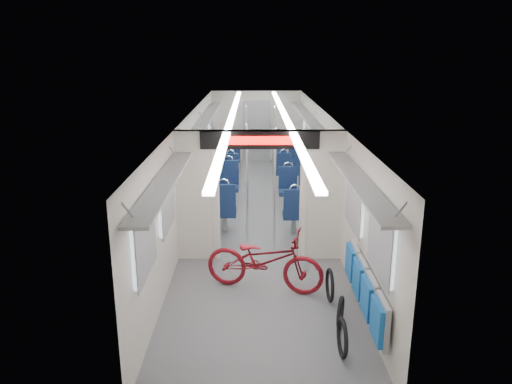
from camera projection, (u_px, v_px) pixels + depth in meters
carriage at (259, 155)px, 10.26m from camera, size 12.00×12.02×2.31m
bicycle at (264, 260)px, 7.68m from camera, size 1.96×1.12×0.97m
flip_bench at (364, 288)px, 6.58m from camera, size 0.12×2.14×0.56m
bike_hoop_a at (342, 340)px, 6.05m from camera, size 0.07×0.50×0.50m
bike_hoop_b at (340, 314)px, 6.69m from camera, size 0.19×0.44×0.45m
bike_hoop_c at (330, 287)px, 7.38m from camera, size 0.06×0.51×0.51m
seat_bay_near_left at (216, 192)px, 11.00m from camera, size 0.95×2.28×1.16m
seat_bay_near_right at (302, 197)px, 10.77m from camera, size 0.90×2.03×1.09m
seat_bay_far_left at (224, 162)px, 14.14m from camera, size 0.88×1.94×1.06m
seat_bay_far_right at (290, 161)px, 14.18m from camera, size 0.89×1.98×1.07m
stanchion_near_left at (247, 184)px, 9.42m from camera, size 0.05×0.05×2.30m
stanchion_near_right at (275, 191)px, 8.98m from camera, size 0.05×0.05×2.30m
stanchion_far_left at (247, 152)px, 12.29m from camera, size 0.04×0.04×2.30m
stanchion_far_right at (274, 153)px, 12.21m from camera, size 0.04×0.04×2.30m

